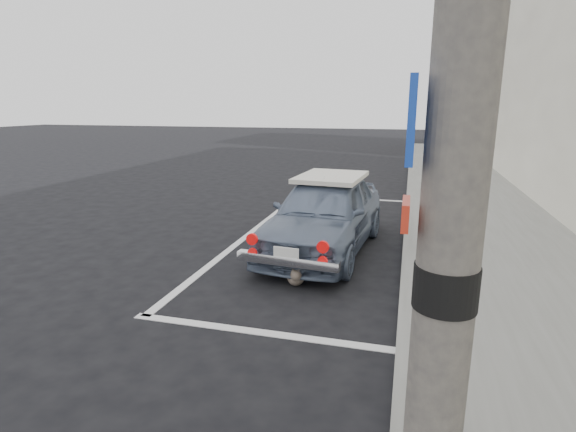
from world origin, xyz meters
name	(u,v)px	position (x,y,z in m)	size (l,w,h in m)	color
ground	(238,307)	(0.00, 0.00, 0.00)	(80.00, 80.00, 0.00)	black
sidewalk	(506,268)	(3.20, 2.00, 0.07)	(2.80, 40.00, 0.15)	slate
building_far	(514,67)	(6.35, 20.00, 4.00)	(3.50, 10.00, 8.00)	#B3ADA2
pline_rear	(266,333)	(0.50, -0.50, 0.00)	(3.00, 0.12, 0.01)	silver
pline_front	(352,199)	(0.50, 6.50, 0.00)	(3.00, 0.12, 0.01)	silver
pline_side	(252,232)	(-0.90, 3.00, 0.00)	(0.12, 7.00, 0.01)	silver
retro_coupe	(325,213)	(0.57, 2.36, 0.61)	(1.72, 3.63, 1.20)	slate
cat	(296,275)	(0.49, 0.82, 0.13)	(0.32, 0.53, 0.28)	#736357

